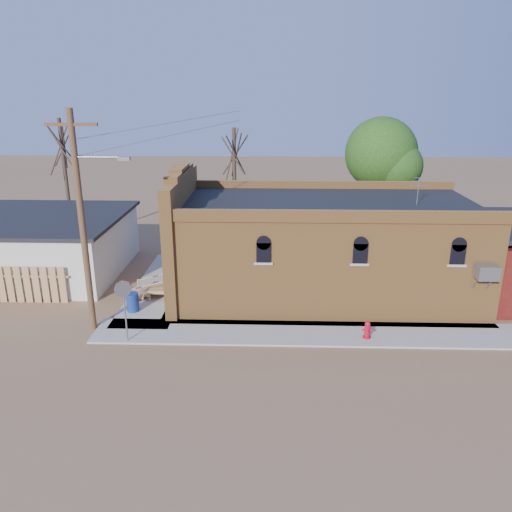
{
  "coord_description": "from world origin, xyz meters",
  "views": [
    {
      "loc": [
        -0.69,
        -17.75,
        9.59
      ],
      "look_at": [
        -1.38,
        3.91,
        2.4
      ],
      "focal_mm": 35.0,
      "sensor_mm": 36.0,
      "label": 1
    }
  ],
  "objects_px": {
    "brick_bar": "(319,248)",
    "trash_barrel": "(133,302)",
    "utility_pole": "(83,219)",
    "fire_hydrant": "(367,330)",
    "stop_sign": "(124,295)"
  },
  "relations": [
    {
      "from": "trash_barrel",
      "to": "brick_bar",
      "type": "bearing_deg",
      "value": 17.4
    },
    {
      "from": "utility_pole",
      "to": "stop_sign",
      "type": "xyz_separation_m",
      "value": [
        1.74,
        -1.2,
        -2.71
      ]
    },
    {
      "from": "brick_bar",
      "to": "stop_sign",
      "type": "xyz_separation_m",
      "value": [
        -8.05,
        -5.49,
        -0.28
      ]
    },
    {
      "from": "brick_bar",
      "to": "trash_barrel",
      "type": "xyz_separation_m",
      "value": [
        -8.57,
        -2.69,
        -1.83
      ]
    },
    {
      "from": "utility_pole",
      "to": "fire_hydrant",
      "type": "relative_size",
      "value": 12.23
    },
    {
      "from": "fire_hydrant",
      "to": "trash_barrel",
      "type": "relative_size",
      "value": 0.86
    },
    {
      "from": "utility_pole",
      "to": "fire_hydrant",
      "type": "height_order",
      "value": "utility_pole"
    },
    {
      "from": "fire_hydrant",
      "to": "utility_pole",
      "type": "bearing_deg",
      "value": -164.93
    },
    {
      "from": "trash_barrel",
      "to": "fire_hydrant",
      "type": "bearing_deg",
      "value": -12.74
    },
    {
      "from": "fire_hydrant",
      "to": "trash_barrel",
      "type": "distance_m",
      "value": 10.41
    },
    {
      "from": "utility_pole",
      "to": "trash_barrel",
      "type": "bearing_deg",
      "value": 52.9
    },
    {
      "from": "stop_sign",
      "to": "utility_pole",
      "type": "bearing_deg",
      "value": 137.57
    },
    {
      "from": "brick_bar",
      "to": "trash_barrel",
      "type": "relative_size",
      "value": 19.16
    },
    {
      "from": "fire_hydrant",
      "to": "brick_bar",
      "type": "bearing_deg",
      "value": 126.12
    },
    {
      "from": "fire_hydrant",
      "to": "trash_barrel",
      "type": "height_order",
      "value": "trash_barrel"
    }
  ]
}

